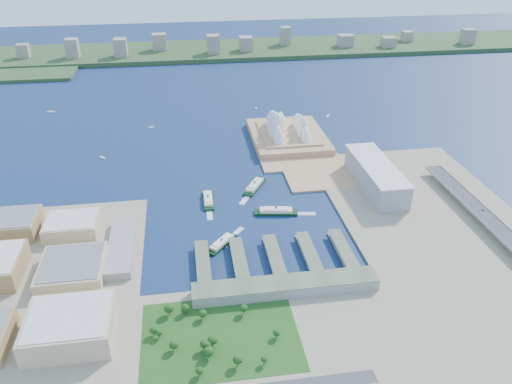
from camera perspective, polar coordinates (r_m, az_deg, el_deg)
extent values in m
plane|color=#10234B|center=(653.60, -0.31, -4.04)|extent=(3000.00, 3000.00, 0.00)
cube|color=gray|center=(588.04, -24.01, -11.06)|extent=(220.00, 390.00, 3.00)
cube|color=gray|center=(491.88, 3.44, -17.10)|extent=(720.00, 180.00, 3.00)
cube|color=gray|center=(685.57, 20.67, -4.27)|extent=(240.00, 500.00, 3.00)
cube|color=tan|center=(897.23, 4.08, 5.55)|extent=(135.00, 220.00, 3.00)
cube|color=#2D4926|center=(1564.85, -5.77, 15.78)|extent=(2200.00, 260.00, 12.00)
cube|color=gray|center=(758.60, 13.51, 1.83)|extent=(45.00, 155.00, 35.00)
cube|color=gray|center=(543.12, 3.40, -10.75)|extent=(200.00, 28.00, 12.00)
imported|color=slate|center=(726.11, 24.53, -1.88)|extent=(1.81, 4.46, 1.29)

